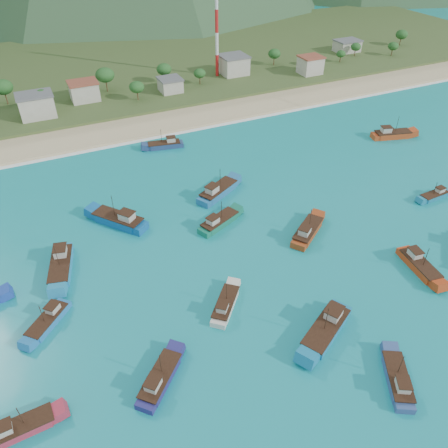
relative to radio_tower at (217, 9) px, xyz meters
name	(u,v)px	position (x,y,z in m)	size (l,w,h in m)	color
ground	(244,298)	(-43.44, -108.00, -25.37)	(600.00, 600.00, 0.00)	#0B6F7F
beach	(129,128)	(-43.44, -29.00, -25.37)	(400.00, 18.00, 1.20)	beige
land	(90,71)	(-43.44, 32.00, -25.37)	(400.00, 110.00, 2.40)	#385123
surf_line	(137,141)	(-43.44, -38.50, -25.37)	(400.00, 2.50, 0.08)	white
village	(116,87)	(-40.82, -4.90, -20.65)	(213.62, 27.06, 7.56)	beige
vegetation	(90,89)	(-49.36, -4.06, -20.15)	(275.81, 25.74, 8.76)	#235623
radio_tower	(217,9)	(0.00, 0.00, 0.00)	(1.20, 1.20, 47.53)	red
boat_3	(419,266)	(-9.09, -115.52, -24.63)	(4.48, 10.83, 6.21)	#B43815
boat_4	(398,380)	(-30.61, -133.02, -24.71)	(7.29, 9.90, 5.75)	#304B82
boat_6	(165,145)	(-37.34, -46.04, -24.66)	(10.66, 4.99, 6.07)	navy
boat_8	(61,266)	(-72.18, -86.40, -24.44)	(6.42, 12.77, 7.24)	#1E85B9
boat_12	(392,135)	(26.32, -68.65, -24.48)	(12.39, 6.55, 7.02)	#B6411B
boat_14	(160,379)	(-62.67, -117.96, -24.67)	(9.24, 9.26, 5.97)	navy
boat_16	(20,429)	(-82.21, -117.11, -24.73)	(9.77, 3.43, 5.68)	#B02B41
boat_17	(48,321)	(-76.28, -99.24, -24.76)	(8.50, 8.58, 5.51)	#1D6CB2
boat_19	(225,305)	(-47.56, -108.76, -24.75)	(8.33, 8.90, 5.57)	silver
boat_20	(119,220)	(-58.33, -76.64, -24.37)	(11.04, 12.55, 7.66)	#0D579A
boat_21	(218,192)	(-33.77, -75.15, -24.45)	(12.43, 9.05, 7.21)	#20669E
boat_22	(307,232)	(-22.91, -97.46, -24.55)	(11.06, 9.22, 6.63)	#923917
boat_24	(434,196)	(12.87, -98.28, -24.87)	(8.38, 2.91, 4.88)	#167195
boat_25	(326,329)	(-34.83, -120.85, -24.41)	(12.76, 9.31, 7.41)	#1475A3
boat_27	(219,222)	(-38.52, -86.24, -24.63)	(10.92, 7.07, 6.23)	#126C52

